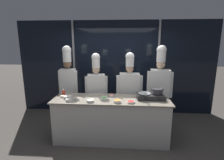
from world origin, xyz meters
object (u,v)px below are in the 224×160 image
Objects in this scene: prep_bowl_mushrooms at (77,99)px; chef_head at (68,78)px; prep_bowl_bell_pepper at (131,102)px; chef_sous at (96,86)px; prep_bowl_noodles at (63,96)px; chef_pastry at (160,83)px; prep_bowl_onion at (67,97)px; prep_bowl_rice at (68,100)px; chef_line at (129,87)px; squeeze_bottle_chili at (64,92)px; prep_bowl_scallions at (104,98)px; frying_pan at (145,92)px; serving_spoon_slotted at (120,99)px; prep_bowl_carrots at (117,101)px; prep_bowl_bean_sprouts at (90,101)px; portable_stove at (151,96)px; prep_bowl_chili_flakes at (112,95)px; stock_pot at (157,91)px.

chef_head is (-0.43, 0.78, 0.25)m from prep_bowl_mushrooms.
chef_sous reaches higher than prep_bowl_bell_pepper.
prep_bowl_noodles is 0.05× the size of chef_pastry.
prep_bowl_onion reaches higher than prep_bowl_mushrooms.
chef_head reaches higher than prep_bowl_rice.
chef_line is at bearing 26.42° from prep_bowl_onion.
squeeze_bottle_chili is 0.98× the size of prep_bowl_scallions.
chef_pastry is at bearing 52.35° from frying_pan.
chef_sous is 0.91× the size of chef_pastry.
chef_line is (0.21, 0.60, 0.10)m from serving_spoon_slotted.
prep_bowl_noodles is at bearing -79.84° from squeeze_bottle_chili.
prep_bowl_rice is 0.93m from chef_sous.
frying_pan is 3.15× the size of prep_bowl_carrots.
prep_bowl_bean_sprouts is at bearing 45.52° from chef_line.
chef_line is at bearing 21.65° from prep_bowl_noodles.
prep_bowl_carrots is 0.08× the size of chef_line.
prep_bowl_scallions is 0.70m from chef_sous.
prep_bowl_bell_pepper is at bearing 0.53° from prep_bowl_bean_sprouts.
prep_bowl_bean_sprouts reaches higher than prep_bowl_noodles.
prep_bowl_bell_pepper is at bearing -135.47° from frying_pan.
squeeze_bottle_chili reaches higher than serving_spoon_slotted.
prep_bowl_onion is at bearing -175.92° from portable_stove.
chef_sous is (-0.26, 0.64, 0.10)m from prep_bowl_scallions.
portable_stove reaches higher than prep_bowl_carrots.
prep_bowl_bell_pepper is (1.25, 0.00, -0.01)m from prep_bowl_rice.
serving_spoon_slotted is (0.33, 0.06, -0.02)m from prep_bowl_scallions.
frying_pan is 1.23m from chef_sous.
prep_bowl_bean_sprouts is at bearing -136.74° from prep_bowl_chili_flakes.
chef_head is at bearing 129.65° from prep_bowl_bean_sprouts.
prep_bowl_carrots is 0.88m from chef_line.
prep_bowl_bean_sprouts is at bearing 129.66° from chef_head.
squeeze_bottle_chili is 1.54× the size of prep_bowl_chili_flakes.
chef_pastry is (1.80, 0.74, 0.20)m from prep_bowl_mushrooms.
chef_line is (-0.57, 0.53, -0.06)m from stock_pot.
prep_bowl_chili_flakes is (0.85, 0.37, 0.00)m from prep_bowl_rice.
prep_bowl_bean_sprouts is 0.08× the size of chef_sous.
prep_bowl_carrots is 0.76× the size of serving_spoon_slotted.
frying_pan is at bearing 8.64° from prep_bowl_mushrooms.
squeeze_bottle_chili is 0.96m from prep_bowl_scallions.
frying_pan is at bearing 1.37° from prep_bowl_noodles.
prep_bowl_bean_sprouts is 1.56× the size of prep_bowl_noodles.
prep_bowl_onion is at bearing -175.74° from frying_pan.
prep_bowl_rice is at bearing -50.03° from prep_bowl_noodles.
serving_spoon_slotted is at bearing 40.87° from chef_pastry.
prep_bowl_rice is at bearing 30.93° from chef_pastry.
squeeze_bottle_chili is 0.16m from prep_bowl_noodles.
stock_pot is at bearing 148.47° from chef_sous.
prep_bowl_bean_sprouts is at bearing 36.90° from chef_pastry.
prep_bowl_bean_sprouts is 0.96× the size of prep_bowl_bell_pepper.
prep_bowl_carrots is 0.26m from prep_bowl_bell_pepper.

